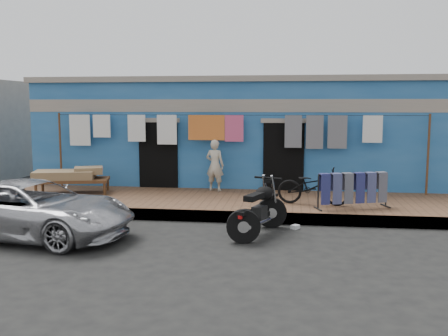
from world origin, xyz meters
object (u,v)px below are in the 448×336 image
motorcycle (258,208)px  jeans_rack (353,190)px  car (32,208)px  seated_person (215,165)px  bicycle (313,182)px  charpoy (73,181)px

motorcycle → jeans_rack: bearing=60.2°
car → seated_person: seated_person is taller
motorcycle → jeans_rack: size_ratio=1.03×
car → bicycle: (5.50, 2.76, 0.21)m
bicycle → charpoy: 6.27m
motorcycle → jeans_rack: (2.02, 1.69, 0.12)m
motorcycle → jeans_rack: motorcycle is taller
charpoy → seated_person: bearing=13.7°
car → bicycle: bearing=-55.5°
car → bicycle: size_ratio=2.47×
charpoy → motorcycle: bearing=-27.6°
motorcycle → charpoy: size_ratio=0.85×
bicycle → motorcycle: (-1.15, -1.98, -0.23)m
car → jeans_rack: bearing=-61.0°
motorcycle → car: bearing=-149.5°
seated_person → charpoy: 3.79m
bicycle → charpoy: size_ratio=0.78×
jeans_rack → bicycle: bearing=161.1°
car → bicycle: bicycle is taller
bicycle → jeans_rack: bearing=-101.1°
seated_person → motorcycle: seated_person is taller
seated_person → jeans_rack: 3.92m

